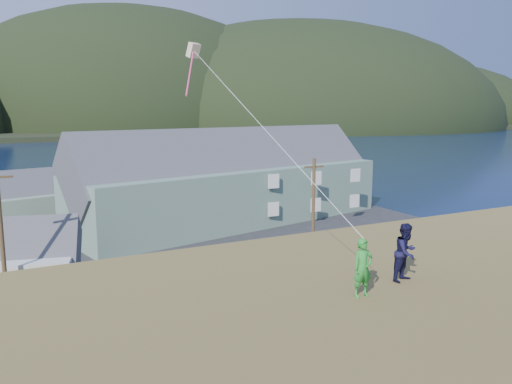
% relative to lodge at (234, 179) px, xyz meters
% --- Properties ---
extents(ground, '(900.00, 900.00, 0.00)m').
position_rel_lodge_xyz_m(ground, '(-16.97, -19.05, -4.64)').
color(ground, '#0A1638').
rests_on(ground, ground).
extents(grass_strip, '(110.00, 8.00, 0.10)m').
position_rel_lodge_xyz_m(grass_strip, '(-16.97, -21.05, -4.59)').
color(grass_strip, '#4C3D19').
rests_on(grass_strip, ground).
extents(waterfront_lot, '(72.00, 36.00, 0.12)m').
position_rel_lodge_xyz_m(waterfront_lot, '(-16.97, -2.05, -4.58)').
color(waterfront_lot, '#28282B').
rests_on(waterfront_lot, ground).
extents(far_shore, '(900.00, 320.00, 2.00)m').
position_rel_lodge_xyz_m(far_shore, '(-16.97, 310.95, -3.64)').
color(far_shore, black).
rests_on(far_shore, ground).
extents(far_hills, '(760.00, 265.00, 143.00)m').
position_rel_lodge_xyz_m(far_hills, '(18.62, 260.33, -2.64)').
color(far_hills, black).
rests_on(far_hills, ground).
extents(lodge, '(35.53, 16.70, 12.06)m').
position_rel_lodge_xyz_m(lodge, '(0.00, 0.00, 0.00)').
color(lodge, slate).
rests_on(lodge, waterfront_lot).
extents(shed_white, '(8.95, 6.98, 6.33)m').
position_rel_lodge_xyz_m(shed_white, '(-21.46, -13.99, -2.20)').
color(shed_white, silver).
rests_on(shed_white, waterfront_lot).
extents(shed_palegreen_far, '(11.52, 8.20, 7.01)m').
position_rel_lodge_xyz_m(shed_palegreen_far, '(-17.84, 8.76, -1.96)').
color(shed_palegreen_far, slate).
rests_on(shed_palegreen_far, waterfront_lot).
extents(utility_poles, '(35.78, 0.24, 8.77)m').
position_rel_lodge_xyz_m(utility_poles, '(-20.20, -17.55, -0.31)').
color(utility_poles, '#47331E').
rests_on(utility_poles, waterfront_lot).
extents(kite_flyer_green, '(0.56, 0.39, 1.49)m').
position_rel_lodge_xyz_m(kite_flyer_green, '(-13.63, -37.76, 3.31)').
color(kite_flyer_green, '#25892D').
rests_on(kite_flyer_green, hillside).
extents(kite_flyer_navy, '(0.92, 0.80, 1.61)m').
position_rel_lodge_xyz_m(kite_flyer_navy, '(-11.83, -37.36, 3.37)').
color(kite_flyer_navy, black).
rests_on(kite_flyer_navy, hillside).
extents(kite_rig, '(1.10, 5.00, 10.90)m').
position_rel_lodge_xyz_m(kite_rig, '(-14.64, -28.72, 9.23)').
color(kite_rig, beige).
rests_on(kite_rig, ground).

